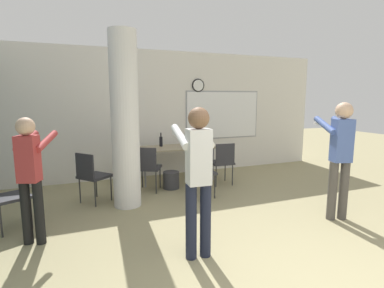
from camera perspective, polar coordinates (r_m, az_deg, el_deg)
wall_back at (r=6.91m, az=-5.07°, el=5.74°), size 8.00×0.15×2.80m
support_pillar at (r=4.89m, az=-12.64°, el=4.28°), size 0.44×0.44×2.80m
folding_table at (r=6.44m, az=-3.10°, el=-0.93°), size 1.61×0.74×0.73m
bottle_on_table at (r=6.47m, az=-5.93°, el=0.54°), size 0.07×0.07×0.30m
waste_bin at (r=5.93m, az=-4.00°, el=-6.86°), size 0.32×0.32×0.33m
chair_table_front at (r=5.42m, az=1.52°, el=-4.61°), size 0.44×0.44×0.87m
chair_table_left at (r=5.68m, az=-8.45°, el=-4.07°), size 0.59×0.59×0.87m
chair_table_right at (r=6.11m, az=5.81°, el=-3.11°), size 0.46×0.46×0.87m
chair_by_left_wall at (r=4.72m, az=-32.20°, el=-8.07°), size 0.59×0.59×0.87m
chair_near_pillar at (r=5.30m, az=-18.59°, el=-5.38°), size 0.62×0.62×0.87m
person_playing_side at (r=4.79m, az=26.35°, el=-1.31°), size 0.51×0.71×1.71m
person_watching_back at (r=4.06m, az=-28.44°, el=-4.49°), size 0.49×0.62×1.55m
person_playing_front at (r=3.25m, az=1.09°, el=-5.15°), size 0.39×0.67×1.67m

